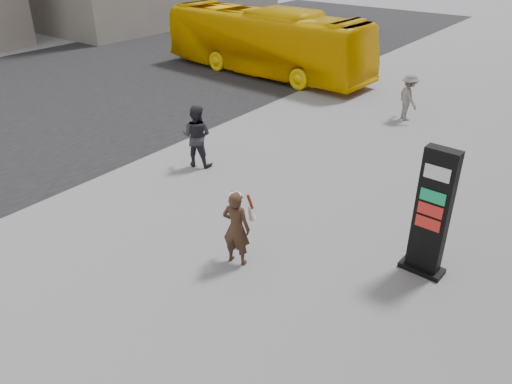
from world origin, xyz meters
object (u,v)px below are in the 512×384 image
Objects in this scene: woman at (236,227)px; pedestrian_b at (408,97)px; bus at (265,41)px; info_pylon at (432,214)px; pedestrian_a at (197,136)px.

pedestrian_b is at bearing -99.04° from woman.
pedestrian_b is (7.81, -2.00, -0.65)m from bus.
info_pylon is 1.63× the size of pedestrian_b.
info_pylon reaches higher than pedestrian_b.
bus reaches higher than pedestrian_b.
bus is 5.84× the size of pedestrian_a.
pedestrian_a is (-7.11, 0.94, -0.43)m from info_pylon.
info_pylon is 1.63× the size of woman.
bus reaches higher than pedestrian_a.
bus is (-8.45, 12.38, 0.63)m from woman.
info_pylon reaches higher than pedestrian_a.
woman is at bearing -142.63° from bus.
pedestrian_a reaches higher than woman.
woman is 4.94m from pedestrian_a.
pedestrian_a is at bearing 175.01° from info_pylon.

